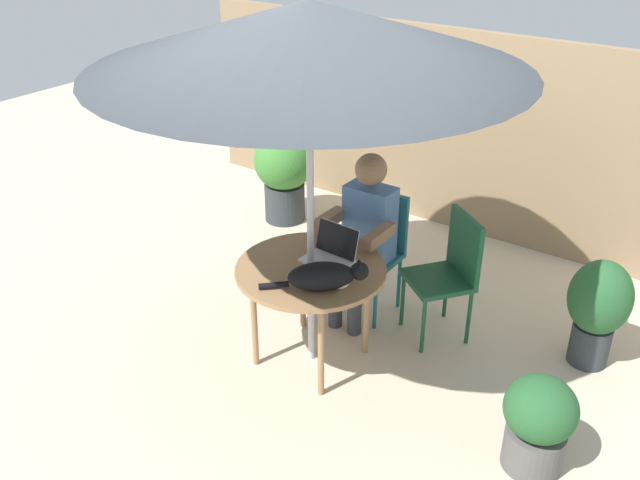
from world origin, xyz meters
name	(u,v)px	position (x,y,z in m)	size (l,w,h in m)	color
ground_plane	(311,357)	(0.00, 0.00, 0.00)	(14.00, 14.00, 0.00)	beige
fence_back	(470,136)	(0.00, 2.35, 0.88)	(5.56, 0.08, 1.76)	#937756
patio_table	(311,276)	(0.00, 0.00, 0.64)	(0.95, 0.95, 0.70)	#9E754C
patio_umbrella	(309,35)	(0.00, 0.00, 2.12)	(2.44, 2.44, 2.31)	#B7B7BC
chair_occupied	(375,242)	(0.00, 0.79, 0.53)	(0.40, 0.40, 0.90)	#1E606B
chair_empty	(450,267)	(0.60, 0.78, 0.53)	(0.56, 0.56, 0.90)	#194C2D
person_seated	(364,230)	(0.00, 0.63, 0.70)	(0.48, 0.48, 1.24)	#4C72A5
laptop	(332,250)	(0.05, 0.17, 0.76)	(0.31, 0.27, 0.21)	silver
cat	(326,276)	(0.21, -0.15, 0.79)	(0.53, 0.44, 0.17)	black
potted_plant_near_fence	(538,422)	(1.54, -0.07, 0.31)	(0.39, 0.39, 0.58)	#595654
potted_plant_by_chair	(284,171)	(-1.43, 1.56, 0.48)	(0.54, 0.54, 0.84)	#33383D
potted_plant_corner	(598,306)	(1.52, 1.03, 0.43)	(0.40, 0.40, 0.76)	#33383D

